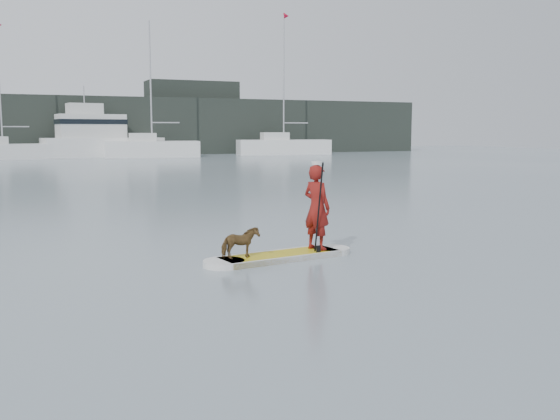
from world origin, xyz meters
name	(u,v)px	position (x,y,z in m)	size (l,w,h in m)	color
ground	(79,240)	(0.00, 0.00, 0.00)	(140.00, 140.00, 0.00)	slate
paddleboard	(280,256)	(3.45, -3.92, 0.06)	(3.28, 1.14, 0.12)	gold
paddler	(317,207)	(4.33, -3.80, 1.00)	(0.64, 0.42, 1.75)	maroon
white_cap	(317,163)	(4.33, -3.80, 1.91)	(0.22, 0.22, 0.07)	silver
dog	(240,243)	(2.56, -4.04, 0.42)	(0.33, 0.72, 0.61)	#52371C
paddle	(319,219)	(4.22, -4.11, 0.80)	(0.10, 0.30, 2.00)	black
sailboat_d	(2,150)	(-1.81, 45.61, 0.85)	(8.44, 4.09, 11.93)	white
sailboat_e	(151,148)	(11.28, 44.68, 0.91)	(9.08, 3.91, 12.75)	white
sailboat_f	(283,145)	(25.63, 45.95, 0.99)	(10.17, 4.55, 14.71)	white
motor_yacht_a	(98,137)	(6.73, 47.50, 1.90)	(11.59, 4.84, 6.75)	white
shore_mass	(21,126)	(0.00, 53.00, 3.00)	(90.00, 6.00, 6.00)	black
shore_building_east	(192,118)	(18.00, 54.00, 4.00)	(10.00, 4.00, 8.00)	black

